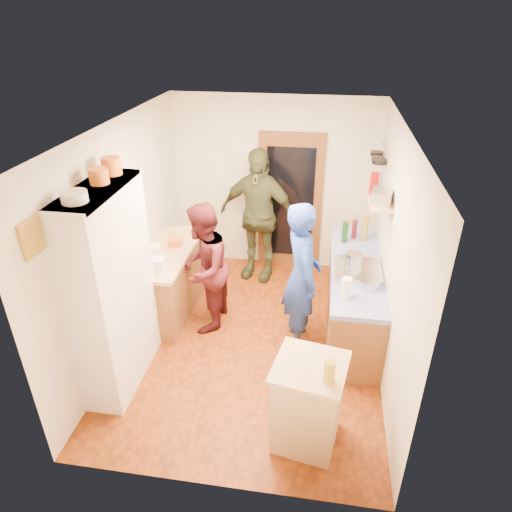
% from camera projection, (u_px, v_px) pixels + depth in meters
% --- Properties ---
extents(floor, '(3.00, 4.00, 0.02)m').
position_uv_depth(floor, '(253.00, 340.00, 5.67)').
color(floor, '#8D3A0E').
rests_on(floor, ground).
extents(ceiling, '(3.00, 4.00, 0.02)m').
position_uv_depth(ceiling, '(252.00, 126.00, 4.41)').
color(ceiling, silver).
rests_on(ceiling, ground).
extents(wall_back, '(3.00, 0.02, 2.60)m').
position_uv_depth(wall_back, '(274.00, 185.00, 6.78)').
color(wall_back, silver).
rests_on(wall_back, ground).
extents(wall_front, '(3.00, 0.02, 2.60)m').
position_uv_depth(wall_front, '(208.00, 373.00, 3.30)').
color(wall_front, silver).
rests_on(wall_front, ground).
extents(wall_left, '(0.02, 4.00, 2.60)m').
position_uv_depth(wall_left, '(123.00, 237.00, 5.24)').
color(wall_left, silver).
rests_on(wall_left, ground).
extents(wall_right, '(0.02, 4.00, 2.60)m').
position_uv_depth(wall_right, '(393.00, 256.00, 4.84)').
color(wall_right, silver).
rests_on(wall_right, ground).
extents(door_frame, '(0.95, 0.06, 2.10)m').
position_uv_depth(door_frame, '(290.00, 203.00, 6.83)').
color(door_frame, brown).
rests_on(door_frame, ground).
extents(door_glass, '(0.70, 0.02, 1.70)m').
position_uv_depth(door_glass, '(290.00, 203.00, 6.80)').
color(door_glass, black).
rests_on(door_glass, door_frame).
extents(hutch_body, '(0.40, 1.20, 2.20)m').
position_uv_depth(hutch_body, '(113.00, 291.00, 4.62)').
color(hutch_body, white).
rests_on(hutch_body, ground).
extents(hutch_top_shelf, '(0.40, 1.14, 0.04)m').
position_uv_depth(hutch_top_shelf, '(95.00, 190.00, 4.10)').
color(hutch_top_shelf, white).
rests_on(hutch_top_shelf, hutch_body).
extents(plate_stack, '(0.22, 0.22, 0.09)m').
position_uv_depth(plate_stack, '(74.00, 197.00, 3.76)').
color(plate_stack, white).
rests_on(plate_stack, hutch_top_shelf).
extents(orange_pot_a, '(0.18, 0.18, 0.14)m').
position_uv_depth(orange_pot_a, '(99.00, 176.00, 4.15)').
color(orange_pot_a, orange).
rests_on(orange_pot_a, hutch_top_shelf).
extents(orange_pot_b, '(0.19, 0.19, 0.17)m').
position_uv_depth(orange_pot_b, '(111.00, 166.00, 4.38)').
color(orange_pot_b, orange).
rests_on(orange_pot_b, hutch_top_shelf).
extents(left_counter_base, '(0.60, 1.40, 0.85)m').
position_uv_depth(left_counter_base, '(168.00, 283.00, 6.01)').
color(left_counter_base, brown).
rests_on(left_counter_base, ground).
extents(left_counter_top, '(0.64, 1.44, 0.05)m').
position_uv_depth(left_counter_top, '(165.00, 253.00, 5.80)').
color(left_counter_top, tan).
rests_on(left_counter_top, left_counter_base).
extents(toaster, '(0.26, 0.20, 0.18)m').
position_uv_depth(toaster, '(154.00, 265.00, 5.29)').
color(toaster, white).
rests_on(toaster, left_counter_top).
extents(kettle, '(0.21, 0.21, 0.19)m').
position_uv_depth(kettle, '(154.00, 253.00, 5.56)').
color(kettle, white).
rests_on(kettle, left_counter_top).
extents(orange_bowl, '(0.21, 0.21, 0.08)m').
position_uv_depth(orange_bowl, '(175.00, 242.00, 5.92)').
color(orange_bowl, orange).
rests_on(orange_bowl, left_counter_top).
extents(chopping_board, '(0.35, 0.30, 0.02)m').
position_uv_depth(chopping_board, '(181.00, 230.00, 6.32)').
color(chopping_board, tan).
rests_on(chopping_board, left_counter_top).
extents(right_counter_base, '(0.60, 2.20, 0.84)m').
position_uv_depth(right_counter_base, '(353.00, 297.00, 5.73)').
color(right_counter_base, brown).
rests_on(right_counter_base, ground).
extents(right_counter_top, '(0.62, 2.22, 0.06)m').
position_uv_depth(right_counter_top, '(357.00, 266.00, 5.52)').
color(right_counter_top, '#192CA4').
rests_on(right_counter_top, right_counter_base).
extents(hob, '(0.55, 0.58, 0.04)m').
position_uv_depth(hob, '(358.00, 269.00, 5.36)').
color(hob, silver).
rests_on(hob, right_counter_top).
extents(pot_on_hob, '(0.19, 0.19, 0.13)m').
position_uv_depth(pot_on_hob, '(354.00, 258.00, 5.42)').
color(pot_on_hob, silver).
rests_on(pot_on_hob, hob).
extents(bottle_a, '(0.09, 0.09, 0.29)m').
position_uv_depth(bottle_a, '(345.00, 232.00, 5.94)').
color(bottle_a, '#143F14').
rests_on(bottle_a, right_counter_top).
extents(bottle_b, '(0.07, 0.07, 0.27)m').
position_uv_depth(bottle_b, '(355.00, 229.00, 6.06)').
color(bottle_b, '#591419').
rests_on(bottle_b, right_counter_top).
extents(bottle_c, '(0.10, 0.10, 0.32)m').
position_uv_depth(bottle_c, '(365.00, 229.00, 5.99)').
color(bottle_c, olive).
rests_on(bottle_c, right_counter_top).
extents(paper_towel, '(0.13, 0.13, 0.23)m').
position_uv_depth(paper_towel, '(347.00, 288.00, 4.81)').
color(paper_towel, white).
rests_on(paper_towel, right_counter_top).
extents(mixing_bowl, '(0.32, 0.32, 0.10)m').
position_uv_depth(mixing_bowl, '(368.00, 282.00, 5.04)').
color(mixing_bowl, silver).
rests_on(mixing_bowl, right_counter_top).
extents(island_base, '(0.64, 0.64, 0.86)m').
position_uv_depth(island_base, '(308.00, 406.00, 4.16)').
color(island_base, tan).
rests_on(island_base, ground).
extents(island_top, '(0.72, 0.72, 0.05)m').
position_uv_depth(island_top, '(310.00, 368.00, 3.94)').
color(island_top, tan).
rests_on(island_top, island_base).
extents(cutting_board, '(0.39, 0.34, 0.02)m').
position_uv_depth(cutting_board, '(306.00, 362.00, 3.99)').
color(cutting_board, white).
rests_on(cutting_board, island_top).
extents(oil_jar, '(0.11, 0.11, 0.20)m').
position_uv_depth(oil_jar, '(329.00, 371.00, 3.73)').
color(oil_jar, '#AD9E2D').
rests_on(oil_jar, island_top).
extents(pan_rail, '(0.02, 0.65, 0.02)m').
position_uv_depth(pan_rail, '(384.00, 148.00, 5.81)').
color(pan_rail, silver).
rests_on(pan_rail, wall_right).
extents(pan_hang_a, '(0.18, 0.18, 0.05)m').
position_uv_depth(pan_hang_a, '(379.00, 162.00, 5.72)').
color(pan_hang_a, black).
rests_on(pan_hang_a, pan_rail).
extents(pan_hang_b, '(0.16, 0.16, 0.05)m').
position_uv_depth(pan_hang_b, '(378.00, 159.00, 5.91)').
color(pan_hang_b, black).
rests_on(pan_hang_b, pan_rail).
extents(pan_hang_c, '(0.17, 0.17, 0.05)m').
position_uv_depth(pan_hang_c, '(377.00, 153.00, 6.08)').
color(pan_hang_c, black).
rests_on(pan_hang_c, pan_rail).
extents(wall_shelf, '(0.26, 0.42, 0.03)m').
position_uv_depth(wall_shelf, '(380.00, 205.00, 5.05)').
color(wall_shelf, tan).
rests_on(wall_shelf, wall_right).
extents(radio, '(0.28, 0.34, 0.15)m').
position_uv_depth(radio, '(382.00, 197.00, 5.01)').
color(radio, silver).
rests_on(radio, wall_shelf).
extents(ext_bracket, '(0.06, 0.10, 0.04)m').
position_uv_depth(ext_bracket, '(378.00, 188.00, 6.24)').
color(ext_bracket, black).
rests_on(ext_bracket, wall_right).
extents(fire_extinguisher, '(0.11, 0.11, 0.32)m').
position_uv_depth(fire_extinguisher, '(374.00, 184.00, 6.23)').
color(fire_extinguisher, red).
rests_on(fire_extinguisher, wall_right).
extents(picture_frame, '(0.03, 0.25, 0.30)m').
position_uv_depth(picture_frame, '(32.00, 238.00, 3.54)').
color(picture_frame, gold).
rests_on(picture_frame, wall_left).
extents(person_hob, '(0.60, 0.76, 1.81)m').
position_uv_depth(person_hob, '(305.00, 278.00, 5.21)').
color(person_hob, '#203DA2').
rests_on(person_hob, ground).
extents(person_left, '(0.66, 0.83, 1.66)m').
position_uv_depth(person_left, '(207.00, 267.00, 5.57)').
color(person_left, '#48151A').
rests_on(person_left, ground).
extents(person_back, '(1.23, 0.72, 1.97)m').
position_uv_depth(person_back, '(258.00, 216.00, 6.56)').
color(person_back, '#393F24').
rests_on(person_back, ground).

